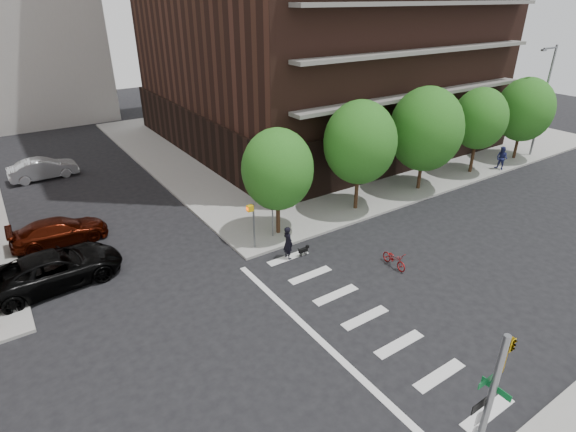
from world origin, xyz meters
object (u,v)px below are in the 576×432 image
scooter (394,259)px  pedestrian_far (502,158)px  dog_walker (288,243)px  parked_car_maroon (59,231)px  parked_car_silver (43,169)px  parked_car_black (55,269)px

scooter → pedestrian_far: size_ratio=0.91×
dog_walker → pedestrian_far: 21.47m
parked_car_maroon → dog_walker: dog_walker is taller
parked_car_maroon → pedestrian_far: size_ratio=2.74×
parked_car_silver → scooter: parked_car_silver is taller
parked_car_silver → parked_car_black: bearing=172.4°
scooter → dog_walker: 5.56m
parked_car_maroon → parked_car_silver: size_ratio=1.05×
parked_car_maroon → dog_walker: 12.95m
parked_car_maroon → scooter: 18.49m
dog_walker → pedestrian_far: size_ratio=1.01×
parked_car_maroon → scooter: size_ratio=3.02×
parked_car_black → parked_car_maroon: 4.37m
pedestrian_far → parked_car_silver: bearing=-123.6°
parked_car_black → pedestrian_far: size_ratio=3.32×
parked_car_silver → dog_walker: 21.93m
parked_car_black → pedestrian_far: pedestrian_far is taller
dog_walker → scooter: bearing=-132.6°
parked_car_maroon → parked_car_silver: 11.49m
parked_car_black → parked_car_maroon: (0.87, 4.28, -0.12)m
parked_car_maroon → pedestrian_far: bearing=-101.7°
dog_walker → pedestrian_far: pedestrian_far is taller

